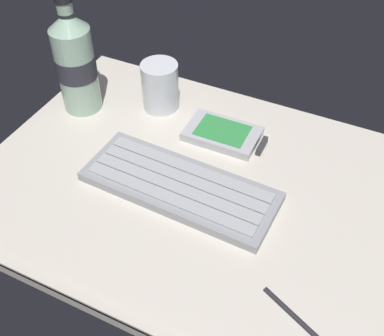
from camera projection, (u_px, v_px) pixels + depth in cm
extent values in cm
cube|color=beige|center=(192.00, 187.00, 73.02)|extent=(64.00, 48.00, 2.00)
cube|color=beige|center=(107.00, 308.00, 57.06)|extent=(64.00, 1.20, 0.80)
cube|color=#93969B|center=(180.00, 186.00, 70.73)|extent=(29.40, 12.10, 1.40)
cube|color=#ADAFB5|center=(190.00, 168.00, 72.21)|extent=(26.74, 3.02, 0.30)
cube|color=#ADAFB5|center=(183.00, 178.00, 70.83)|extent=(26.74, 3.02, 0.30)
cube|color=#ADAFB5|center=(176.00, 187.00, 69.45)|extent=(26.74, 3.02, 0.30)
cube|color=#ADAFB5|center=(168.00, 197.00, 68.07)|extent=(26.74, 3.02, 0.30)
cube|color=#B7BABF|center=(225.00, 135.00, 79.02)|extent=(12.08, 7.73, 1.40)
cube|color=green|center=(225.00, 131.00, 78.49)|extent=(8.47, 6.02, 0.10)
cube|color=#333338|center=(262.00, 146.00, 77.09)|extent=(0.84, 3.81, 1.12)
cylinder|color=silver|center=(160.00, 86.00, 82.68)|extent=(6.40, 6.40, 8.50)
cylinder|color=yellow|center=(160.00, 91.00, 83.38)|extent=(5.50, 5.50, 6.12)
cylinder|color=#9EC1A8|center=(77.00, 70.00, 80.42)|extent=(6.60, 6.60, 15.00)
cone|color=#9EC1A8|center=(67.00, 21.00, 74.15)|extent=(6.60, 6.60, 2.80)
cylinder|color=#9EC1A8|center=(64.00, 7.00, 72.53)|extent=(2.51, 2.51, 1.80)
cylinder|color=#2D2D38|center=(76.00, 66.00, 79.89)|extent=(6.73, 6.73, 3.80)
cylinder|color=#26262B|center=(294.00, 315.00, 56.49)|extent=(8.94, 4.55, 0.70)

